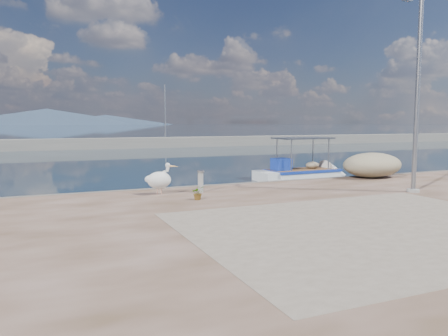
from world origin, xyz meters
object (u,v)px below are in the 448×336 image
(pelican, at_px, (160,180))
(bollard_near, at_px, (201,180))
(boat_right, at_px, (301,175))
(lamp_post, at_px, (417,99))

(pelican, distance_m, bollard_near, 1.47)
(pelican, xyz_separation_m, bollard_near, (1.47, -0.12, -0.09))
(bollard_near, bearing_deg, boat_right, 33.14)
(boat_right, xyz_separation_m, pelican, (-8.96, -4.78, 0.82))
(pelican, bearing_deg, bollard_near, 10.53)
(pelican, relative_size, lamp_post, 0.17)
(lamp_post, height_order, bollard_near, lamp_post)
(lamp_post, bearing_deg, boat_right, 86.55)
(pelican, height_order, bollard_near, pelican)
(boat_right, distance_m, lamp_post, 8.65)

